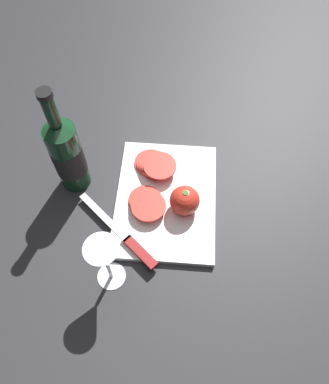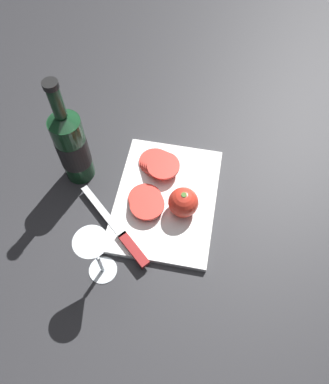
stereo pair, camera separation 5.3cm
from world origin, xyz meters
TOP-DOWN VIEW (x-y plane):
  - ground_plane at (0.00, 0.00)m, footprint 3.00×3.00m
  - cutting_board at (0.02, -0.00)m, footprint 0.35×0.26m
  - wine_bottle at (-0.02, -0.25)m, footprint 0.08×0.08m
  - wine_glass at (0.24, -0.12)m, footprint 0.07×0.07m
  - whole_tomato at (0.05, 0.05)m, footprint 0.08×0.08m
  - knife at (0.17, -0.07)m, footprint 0.20×0.23m
  - tomato_slice_stack_near at (0.05, -0.05)m, footprint 0.12×0.10m
  - tomato_slice_stack_far at (-0.07, -0.04)m, footprint 0.12×0.12m

SIDE VIEW (x-z plane):
  - ground_plane at x=0.00m, z-range 0.00..0.00m
  - cutting_board at x=0.02m, z-range 0.00..0.02m
  - knife at x=0.17m, z-range 0.02..0.03m
  - tomato_slice_stack_near at x=0.05m, z-range 0.02..0.04m
  - tomato_slice_stack_far at x=-0.07m, z-range 0.02..0.05m
  - whole_tomato at x=0.05m, z-range 0.02..0.10m
  - wine_bottle at x=-0.02m, z-range -0.05..0.29m
  - wine_glass at x=0.24m, z-range 0.04..0.22m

